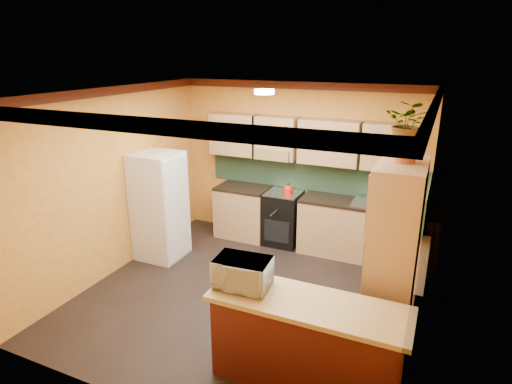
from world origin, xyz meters
TOP-DOWN VIEW (x-y plane):
  - room_shell at (0.02, 0.28)m, footprint 4.24×4.24m
  - base_cabinets_back at (0.48, 1.80)m, footprint 3.65×0.60m
  - countertop_back at (0.48, 1.80)m, footprint 3.65×0.62m
  - stove at (-0.15, 1.80)m, footprint 0.58×0.58m
  - kettle at (-0.05, 1.75)m, footprint 0.19×0.19m
  - sink at (1.25, 1.80)m, footprint 0.48×0.40m
  - base_cabinets_right at (1.80, 1.26)m, footprint 0.60×0.80m
  - countertop_right at (1.80, 1.26)m, footprint 0.62×0.80m
  - fridge at (-1.75, 0.54)m, footprint 0.68×0.66m
  - pantry at (1.85, -0.21)m, footprint 0.48×0.90m
  - fern_pot at (1.85, -0.16)m, footprint 0.22×0.22m
  - fern at (1.85, -0.16)m, footprint 0.49×0.45m
  - breakfast_bar at (1.22, -1.21)m, footprint 1.80×0.55m
  - bar_top at (1.22, -1.21)m, footprint 1.90×0.65m
  - microwave at (0.54, -1.21)m, footprint 0.57×0.41m

SIDE VIEW (x-z plane):
  - base_cabinets_back at x=0.48m, z-range 0.00..0.88m
  - base_cabinets_right at x=1.80m, z-range 0.00..0.88m
  - breakfast_bar at x=1.22m, z-range 0.00..0.88m
  - stove at x=-0.15m, z-range 0.00..0.91m
  - fridge at x=-1.75m, z-range 0.00..1.70m
  - countertop_back at x=0.48m, z-range 0.88..0.92m
  - countertop_right at x=1.80m, z-range 0.88..0.92m
  - bar_top at x=1.22m, z-range 0.88..0.93m
  - sink at x=1.25m, z-range 0.92..0.95m
  - kettle at x=-0.05m, z-range 0.91..1.09m
  - pantry at x=1.85m, z-range 0.00..2.10m
  - microwave at x=0.54m, z-range 0.93..1.23m
  - room_shell at x=0.02m, z-range 0.73..3.45m
  - fern_pot at x=1.85m, z-range 2.10..2.26m
  - fern at x=1.85m, z-range 2.26..2.71m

